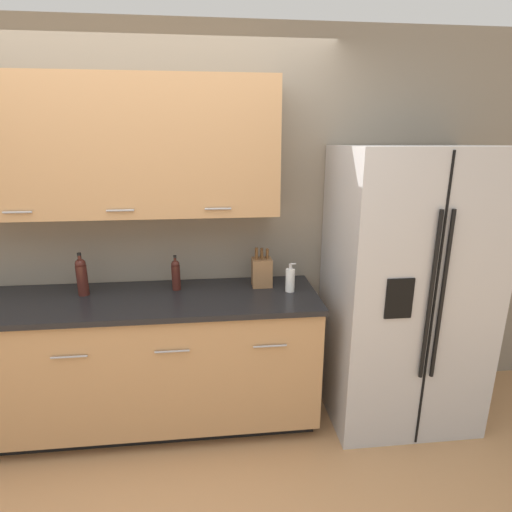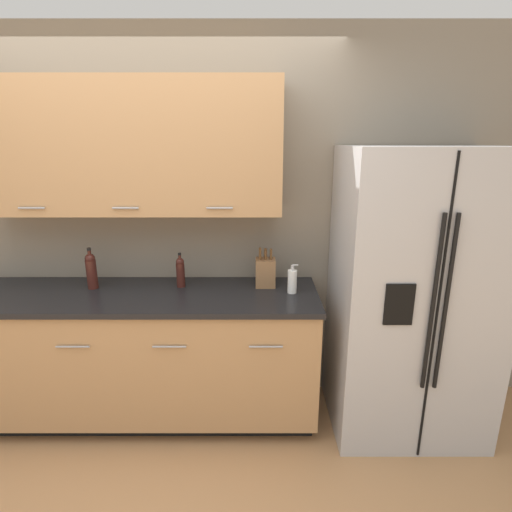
# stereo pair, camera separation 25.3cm
# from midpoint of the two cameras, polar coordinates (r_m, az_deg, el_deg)

# --- Properties ---
(wall_back) EXTENTS (10.00, 0.39, 2.60)m
(wall_back) POSITION_cam_midpoint_polar(r_m,az_deg,el_deg) (2.81, -18.35, 6.56)
(wall_back) COLOR gray
(wall_back) RESTS_ON ground_plane
(counter_unit) EXTENTS (2.40, 0.64, 0.92)m
(counter_unit) POSITION_cam_midpoint_polar(r_m,az_deg,el_deg) (2.89, -19.39, -14.10)
(counter_unit) COLOR black
(counter_unit) RESTS_ON ground_plane
(refrigerator) EXTENTS (0.95, 0.75, 1.85)m
(refrigerator) POSITION_cam_midpoint_polar(r_m,az_deg,el_deg) (2.79, 17.99, -4.63)
(refrigerator) COLOR #B2B2B5
(refrigerator) RESTS_ON ground_plane
(knife_block) EXTENTS (0.13, 0.12, 0.28)m
(knife_block) POSITION_cam_midpoint_polar(r_m,az_deg,el_deg) (2.70, -1.85, -2.29)
(knife_block) COLOR olive
(knife_block) RESTS_ON counter_unit
(wine_bottle) EXTENTS (0.07, 0.07, 0.28)m
(wine_bottle) POSITION_cam_midpoint_polar(r_m,az_deg,el_deg) (2.82, -26.03, -2.62)
(wine_bottle) COLOR #3D1914
(wine_bottle) RESTS_ON counter_unit
(soap_dispenser) EXTENTS (0.07, 0.06, 0.19)m
(soap_dispenser) POSITION_cam_midpoint_polar(r_m,az_deg,el_deg) (2.61, 2.14, -3.46)
(soap_dispenser) COLOR white
(soap_dispenser) RESTS_ON counter_unit
(oil_bottle) EXTENTS (0.06, 0.06, 0.24)m
(oil_bottle) POSITION_cam_midpoint_polar(r_m,az_deg,el_deg) (2.71, -14.02, -2.58)
(oil_bottle) COLOR #3D1914
(oil_bottle) RESTS_ON counter_unit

